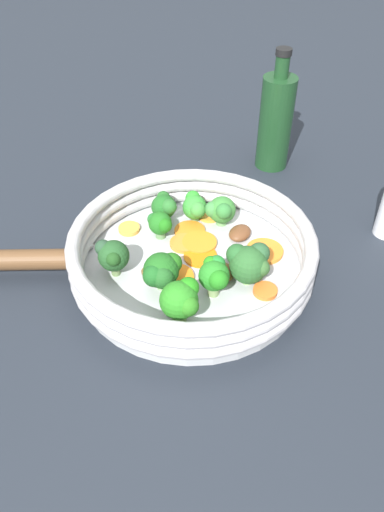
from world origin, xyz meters
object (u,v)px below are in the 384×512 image
object	(u,v)px
broccoli_floret_8	(221,210)
carrot_slice_7	(198,243)
broccoli_floret_1	(112,255)
carrot_slice_8	(184,243)
mushroom_piece_3	(235,254)
mushroom_piece_0	(148,273)
skillet	(192,270)
carrot_slice_5	(200,256)
broccoli_floret_2	(181,300)
broccoli_floret_5	(215,275)
carrot_slice_1	(175,278)
broccoli_floret_7	(160,224)
carrot_slice_3	(164,269)
carrot_slice_9	(265,251)
broccoli_floret_3	(249,263)
carrot_slice_0	(208,214)
broccoli_floret_6	(162,271)
carrot_slice_6	(265,291)
oil_bottle	(276,121)
carrot_slice_2	(129,229)
mushroom_piece_2	(240,233)
broccoli_floret_4	(195,206)
broccoli_floret_0	(165,206)
carrot_slice_4	(190,231)

from	to	relation	value
broccoli_floret_8	carrot_slice_7	bearing A→B (deg)	157.22
carrot_slice_7	broccoli_floret_1	distance (m)	0.12
carrot_slice_8	mushroom_piece_3	bearing A→B (deg)	-99.23
mushroom_piece_0	skillet	bearing A→B (deg)	-56.50
carrot_slice_5	broccoli_floret_8	bearing A→B (deg)	-9.11
broccoli_floret_2	broccoli_floret_5	world-z (taller)	broccoli_floret_2
carrot_slice_1	broccoli_floret_7	bearing A→B (deg)	27.97
carrot_slice_3	carrot_slice_9	world-z (taller)	same
carrot_slice_5	mushroom_piece_0	distance (m)	0.07
carrot_slice_7	broccoli_floret_1	size ratio (longest dim) A/B	0.94
carrot_slice_7	broccoli_floret_3	world-z (taller)	broccoli_floret_3
carrot_slice_0	broccoli_floret_6	size ratio (longest dim) A/B	0.69
carrot_slice_1	broccoli_floret_1	distance (m)	0.08
carrot_slice_1	carrot_slice_5	xyz separation A→B (m)	(0.05, -0.02, -0.00)
mushroom_piece_0	carrot_slice_0	bearing A→B (deg)	-18.27
carrot_slice_3	broccoli_floret_6	xyz separation A→B (m)	(-0.03, -0.01, 0.03)
carrot_slice_6	broccoli_floret_1	world-z (taller)	broccoli_floret_1
carrot_slice_7	carrot_slice_8	distance (m)	0.02
skillet	broccoli_floret_1	xyz separation A→B (m)	(-0.04, 0.09, 0.04)
oil_bottle	carrot_slice_2	bearing A→B (deg)	145.88
broccoli_floret_8	skillet	bearing A→B (deg)	168.36
carrot_slice_6	carrot_slice_8	world-z (taller)	same
carrot_slice_9	mushroom_piece_2	world-z (taller)	mushroom_piece_2
skillet	mushroom_piece_3	bearing A→B (deg)	-63.86
carrot_slice_8	carrot_slice_3	bearing A→B (deg)	168.13
carrot_slice_5	carrot_slice_7	world-z (taller)	carrot_slice_7
skillet	broccoli_floret_4	distance (m)	0.10
carrot_slice_5	broccoli_floret_7	bearing A→B (deg)	65.46
broccoli_floret_0	broccoli_floret_1	size ratio (longest dim) A/B	0.83
mushroom_piece_3	mushroom_piece_2	bearing A→B (deg)	1.39
broccoli_floret_7	broccoli_floret_4	bearing A→B (deg)	-37.49
carrot_slice_3	broccoli_floret_5	bearing A→B (deg)	-109.43
carrot_slice_7	carrot_slice_3	bearing A→B (deg)	154.06
broccoli_floret_8	mushroom_piece_3	distance (m)	0.07
broccoli_floret_3	broccoli_floret_6	distance (m)	0.10
carrot_slice_6	carrot_slice_2	bearing A→B (deg)	68.97
broccoli_floret_1	mushroom_piece_3	world-z (taller)	broccoli_floret_1
carrot_slice_1	broccoli_floret_8	distance (m)	0.12
broccoli_floret_3	mushroom_piece_3	world-z (taller)	broccoli_floret_3
skillet	carrot_slice_2	xyz separation A→B (m)	(0.05, 0.10, 0.01)
carrot_slice_2	carrot_slice_3	bearing A→B (deg)	-134.24
carrot_slice_0	broccoli_floret_2	bearing A→B (deg)	-176.49
mushroom_piece_0	mushroom_piece_2	distance (m)	0.14
carrot_slice_2	broccoli_floret_0	world-z (taller)	broccoli_floret_0
broccoli_floret_0	broccoli_floret_6	bearing A→B (deg)	-165.48
broccoli_floret_4	broccoli_floret_5	distance (m)	0.14
carrot_slice_2	broccoli_floret_4	bearing A→B (deg)	-62.24
broccoli_floret_6	broccoli_floret_5	bearing A→B (deg)	-83.56
broccoli_floret_1	oil_bottle	bearing A→B (deg)	-25.05
carrot_slice_4	broccoli_floret_3	xyz separation A→B (m)	(-0.07, -0.09, 0.03)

